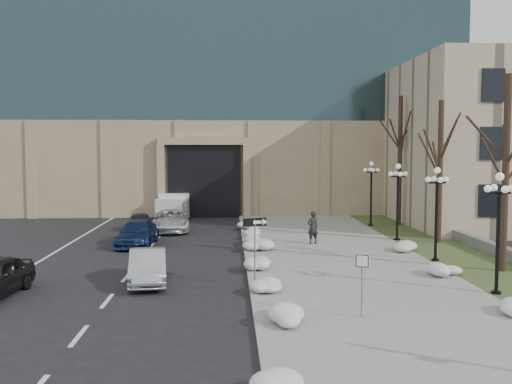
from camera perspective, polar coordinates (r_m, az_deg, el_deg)
ground at (r=16.22m, az=4.52°, el=-16.07°), size 160.00×160.00×0.00m
sidewalk at (r=30.10m, az=7.81°, el=-6.42°), size 9.00×40.00×0.12m
curb at (r=29.62m, az=-0.83°, el=-6.54°), size 0.30×40.00×0.14m
grass_strip at (r=31.93m, az=19.43°, el=-6.03°), size 4.00×40.00×0.10m
stone_wall at (r=34.47m, az=21.28°, el=-4.82°), size 0.50×30.00×0.70m
office_tower at (r=60.05m, az=-2.81°, el=16.66°), size 40.00×24.70×36.00m
car_b at (r=24.58m, az=-10.78°, el=-7.36°), size 2.03×4.44×1.41m
car_c at (r=34.20m, az=-11.76°, el=-4.07°), size 2.19×4.99×1.42m
car_d at (r=39.63m, az=-8.55°, el=-2.86°), size 2.95×5.50×1.47m
car_e at (r=39.93m, az=-11.41°, el=-2.97°), size 2.44×4.04×1.29m
pedestrian at (r=33.52m, az=5.70°, el=-3.55°), size 0.82×0.70×1.91m
box_truck at (r=47.91m, az=-7.89°, el=-1.31°), size 2.91×6.63×2.04m
one_way_sign at (r=23.35m, az=0.30°, el=-3.81°), size 1.06×0.45×2.84m
keep_sign at (r=19.16m, az=10.56°, el=-7.82°), size 0.47×0.18×2.24m
snow_clump_a at (r=13.83m, az=2.64°, el=-18.42°), size 1.10×1.60×0.36m
snow_clump_b at (r=18.57m, az=2.18°, el=-12.42°), size 1.10×1.60×0.36m
snow_clump_c at (r=22.59m, az=0.97°, el=-9.38°), size 1.10×1.60×0.36m
snow_clump_d at (r=26.65m, az=-0.14°, el=-7.26°), size 1.10×1.60×0.36m
snow_clump_e at (r=31.60m, az=0.26°, el=-5.43°), size 1.10×1.60×0.36m
snow_clump_f at (r=35.78m, az=-0.98°, el=-4.28°), size 1.10×1.60×0.36m
snow_clump_g at (r=39.89m, az=-0.82°, el=-3.39°), size 1.10×1.60×0.36m
snow_clump_i at (r=26.39m, az=18.62°, el=-7.60°), size 1.10×1.60×0.36m
snow_clump_j at (r=32.04m, az=14.26°, el=-5.42°), size 1.10×1.60×0.36m
snow_clump_k at (r=33.20m, az=0.10°, el=-4.95°), size 1.10×1.60×0.36m
snow_clump_l at (r=37.34m, az=-0.10°, el=-3.92°), size 1.10×1.60×0.36m
lamppost_a at (r=23.57m, az=23.09°, el=-2.30°), size 1.18×1.18×4.76m
lamppost_b at (r=29.53m, az=17.61°, el=-0.89°), size 1.18×1.18×4.76m
lamppost_c at (r=35.67m, az=14.00°, el=0.05°), size 1.18×1.18×4.76m
lamppost_d at (r=41.93m, az=11.45°, el=0.71°), size 1.18×1.18×4.76m
tree_near at (r=27.99m, az=23.76°, el=4.32°), size 3.20×3.20×9.00m
tree_mid at (r=35.34m, az=17.96°, el=3.87°), size 3.20×3.20×8.50m
tree_far at (r=42.92m, az=14.21°, el=4.86°), size 3.20×3.20×9.50m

